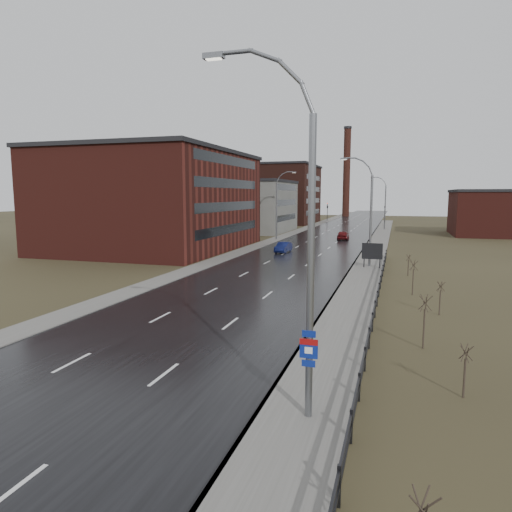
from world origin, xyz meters
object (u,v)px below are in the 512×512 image
Objects in this scene: billboard at (372,252)px; car_far at (343,235)px; car_near at (283,248)px; streetlight_main at (301,241)px.

car_far is at bearing 101.89° from billboard.
billboard reaches higher than car_near.
streetlight_main reaches higher than car_far.
car_far is (-6.27, 29.80, -1.02)m from billboard.
billboard is 15.79m from car_near.
streetlight_main is at bearing -72.96° from car_near.
car_far is at bearing 76.63° from car_near.
billboard is (0.63, 32.94, -4.28)m from streetlight_main.
car_far is (5.54, 19.38, 0.09)m from car_near.
streetlight_main is 45.10m from car_near.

